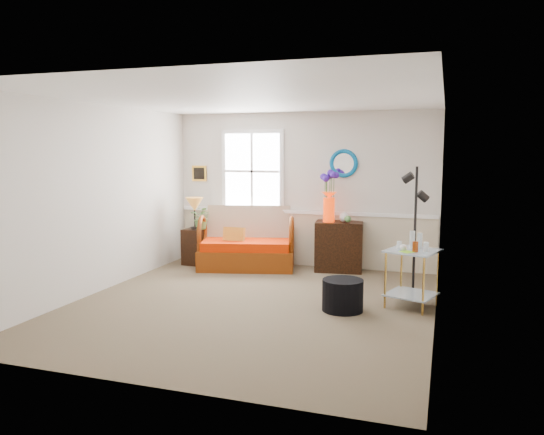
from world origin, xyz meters
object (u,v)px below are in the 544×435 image
(loveseat, at_px, (247,238))
(lamp_stand, at_px, (195,247))
(side_table, at_px, (412,279))
(floor_lamp, at_px, (415,233))
(ottoman, at_px, (343,295))
(cabinet, at_px, (339,246))

(loveseat, distance_m, lamp_stand, 0.98)
(loveseat, bearing_deg, side_table, -42.19)
(floor_lamp, bearing_deg, side_table, -80.72)
(lamp_stand, relative_size, floor_lamp, 0.35)
(lamp_stand, xyz_separation_m, ottoman, (2.94, -1.85, -0.11))
(loveseat, relative_size, floor_lamp, 0.89)
(loveseat, height_order, ottoman, loveseat)
(ottoman, bearing_deg, lamp_stand, 147.77)
(side_table, height_order, ottoman, side_table)
(cabinet, xyz_separation_m, side_table, (1.26, -1.73, -0.04))
(floor_lamp, relative_size, ottoman, 3.47)
(cabinet, distance_m, ottoman, 2.20)
(side_table, relative_size, floor_lamp, 0.42)
(loveseat, relative_size, ottoman, 3.08)
(floor_lamp, distance_m, ottoman, 1.34)
(floor_lamp, bearing_deg, ottoman, -124.34)
(lamp_stand, relative_size, ottoman, 1.22)
(cabinet, relative_size, side_table, 1.11)
(lamp_stand, height_order, floor_lamp, floor_lamp)
(lamp_stand, bearing_deg, cabinet, 6.66)
(loveseat, height_order, cabinet, loveseat)
(floor_lamp, bearing_deg, loveseat, 168.52)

